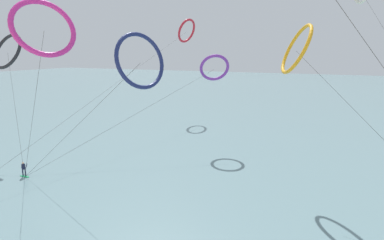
# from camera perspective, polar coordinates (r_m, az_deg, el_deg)

# --- Properties ---
(sea_water) EXTENTS (400.00, 200.00, 0.08)m
(sea_water) POSITION_cam_1_polar(r_m,az_deg,el_deg) (106.63, 18.58, 4.68)
(sea_water) COLOR slate
(sea_water) RESTS_ON ground
(surfer_emerald) EXTENTS (1.40, 0.71, 1.70)m
(surfer_emerald) POSITION_cam_1_polar(r_m,az_deg,el_deg) (38.73, -28.94, -8.23)
(surfer_emerald) COLOR #199351
(surfer_emerald) RESTS_ON ground
(kite_navy) EXTENTS (17.80, 4.75, 15.12)m
(kite_navy) POSITION_cam_1_polar(r_m,az_deg,el_deg) (24.45, -9.66, 10.84)
(kite_navy) COLOR navy
(kite_navy) RESTS_ON ground
(kite_crimson) EXTENTS (3.31, 51.33, 20.17)m
(kite_crimson) POSITION_cam_1_polar(r_m,az_deg,el_deg) (64.47, -1.03, 16.34)
(kite_crimson) COLOR red
(kite_crimson) RESTS_ON ground
(kite_amber) EXTENTS (17.13, 14.09, 16.21)m
(kite_amber) POSITION_cam_1_polar(r_m,az_deg,el_deg) (31.12, 18.96, 12.40)
(kite_amber) COLOR orange
(kite_amber) RESTS_ON ground
(kite_magenta) EXTENTS (11.37, 6.29, 17.70)m
(kite_magenta) POSITION_cam_1_polar(r_m,az_deg,el_deg) (27.19, -25.99, 15.21)
(kite_magenta) COLOR #CC288E
(kite_magenta) RESTS_ON ground
(kite_violet) EXTENTS (17.78, 21.01, 13.34)m
(kite_violet) POSITION_cam_1_polar(r_m,az_deg,el_deg) (42.93, 4.20, 9.71)
(kite_violet) COLOR purple
(kite_violet) RESTS_ON ground
(kite_charcoal) EXTENTS (11.64, 7.96, 16.04)m
(kite_charcoal) POSITION_cam_1_polar(r_m,az_deg,el_deg) (47.52, -31.27, 10.95)
(kite_charcoal) COLOR black
(kite_charcoal) RESTS_ON ground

